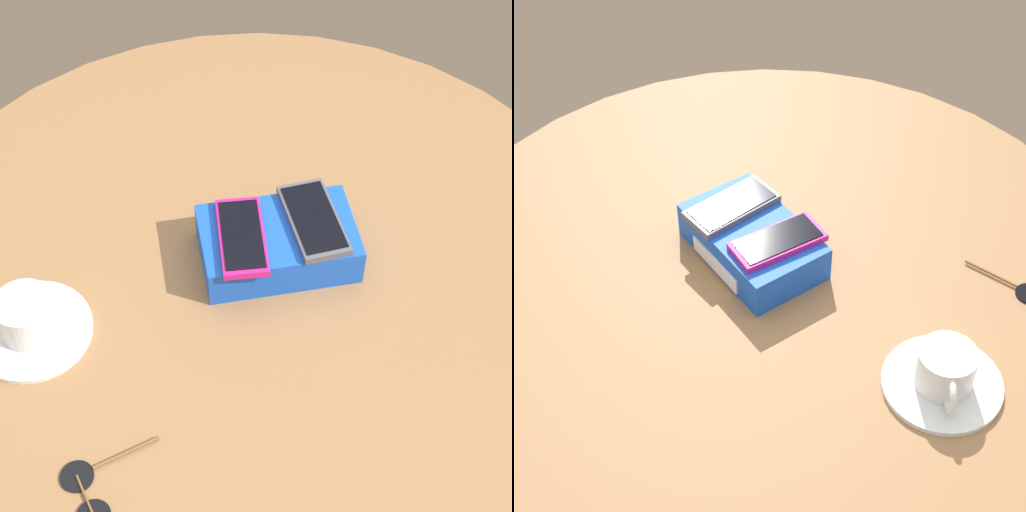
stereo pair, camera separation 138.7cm
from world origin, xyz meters
TOP-DOWN VIEW (x-y plane):
  - ground_plane at (0.00, 0.00)m, footprint 8.00×8.00m
  - round_table at (0.00, 0.00)m, footprint 1.07×1.07m
  - phone_box at (-0.03, -0.01)m, footprint 0.21×0.13m
  - phone_gray at (-0.08, -0.01)m, footprint 0.08×0.14m
  - phone_magenta at (0.02, -0.00)m, footprint 0.07×0.14m
  - saucer at (0.31, 0.06)m, footprint 0.16×0.16m
  - coffee_cup at (0.31, 0.06)m, footprint 0.10×0.08m
  - sunglasses at (0.25, 0.29)m, footprint 0.12×0.10m

SIDE VIEW (x-z plane):
  - ground_plane at x=0.00m, z-range 0.00..0.00m
  - round_table at x=0.00m, z-range 0.27..0.99m
  - sunglasses at x=0.25m, z-range 0.72..0.73m
  - saucer at x=0.31m, z-range 0.72..0.73m
  - phone_box at x=-0.03m, z-range 0.72..0.78m
  - coffee_cup at x=0.31m, z-range 0.73..0.79m
  - phone_magenta at x=0.02m, z-range 0.78..0.79m
  - phone_gray at x=-0.08m, z-range 0.78..0.79m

